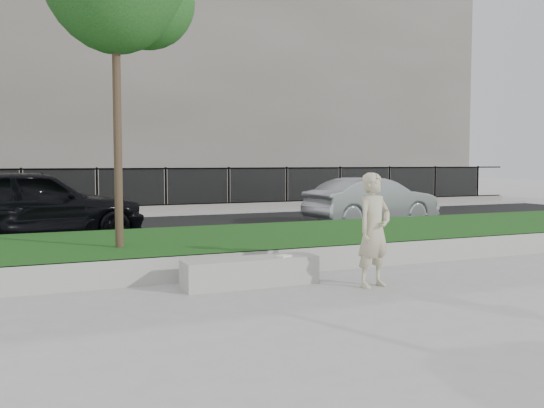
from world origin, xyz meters
name	(u,v)px	position (x,y,z in m)	size (l,w,h in m)	color
ground	(262,291)	(0.00, 0.00, 0.00)	(90.00, 90.00, 0.00)	gray
grass_bank	(199,248)	(0.00, 3.00, 0.20)	(34.00, 4.00, 0.40)	black
grass_kerb	(236,265)	(0.00, 1.04, 0.20)	(34.00, 0.08, 0.40)	gray
street	(139,228)	(0.00, 8.50, 0.02)	(34.00, 7.00, 0.04)	black
far_pavement	(112,214)	(0.00, 13.00, 0.06)	(34.00, 3.00, 0.12)	gray
iron_fence	(117,201)	(0.00, 12.00, 0.54)	(32.00, 0.30, 1.50)	slate
building_facade	(84,88)	(0.00, 20.00, 5.00)	(34.00, 10.00, 10.00)	#59564E
stone_bench	(251,272)	(-0.01, 0.40, 0.20)	(1.99, 0.50, 0.41)	gray
man	(374,230)	(1.58, -0.37, 0.82)	(0.60, 0.39, 1.64)	#B9B28E
book	(284,256)	(0.47, 0.30, 0.42)	(0.21, 0.15, 0.02)	white
car_dark	(31,204)	(-2.72, 6.56, 0.86)	(1.93, 4.81, 1.64)	black
car_silver	(372,201)	(6.29, 6.90, 0.69)	(1.38, 3.95, 1.30)	gray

